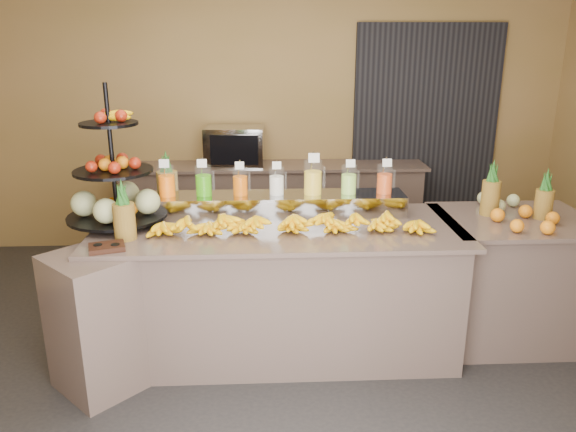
{
  "coord_description": "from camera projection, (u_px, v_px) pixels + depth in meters",
  "views": [
    {
      "loc": [
        -0.11,
        -3.31,
        2.16
      ],
      "look_at": [
        0.06,
        0.3,
        1.0
      ],
      "focal_mm": 35.0,
      "sensor_mm": 36.0,
      "label": 1
    }
  ],
  "objects": [
    {
      "name": "juice_pitcher_orange_c",
      "position": [
        385.0,
        181.0,
        4.05
      ],
      "size": [
        0.11,
        0.12,
        0.27
      ],
      "color": "silver",
      "rests_on": "pitcher_tray"
    },
    {
      "name": "pitcher_tray",
      "position": [
        277.0,
        204.0,
        4.06
      ],
      "size": [
        1.85,
        0.3,
        0.15
      ],
      "primitive_type": "cube",
      "color": "gray",
      "rests_on": "buffet_counter"
    },
    {
      "name": "fruit_stand",
      "position": [
        122.0,
        189.0,
        3.82
      ],
      "size": [
        0.73,
        0.73,
        0.95
      ],
      "rotation": [
        0.0,
        0.0,
        0.08
      ],
      "color": "black",
      "rests_on": "buffet_counter"
    },
    {
      "name": "condiment_caddy",
      "position": [
        107.0,
        247.0,
        3.4
      ],
      "size": [
        0.25,
        0.21,
        0.03
      ],
      "primitive_type": "cube",
      "rotation": [
        0.0,
        0.0,
        0.3
      ],
      "color": "black",
      "rests_on": "buffet_counter"
    },
    {
      "name": "juice_pitcher_green",
      "position": [
        204.0,
        182.0,
        3.99
      ],
      "size": [
        0.12,
        0.12,
        0.28
      ],
      "color": "silver",
      "rests_on": "pitcher_tray"
    },
    {
      "name": "pineapple_left_a",
      "position": [
        124.0,
        217.0,
        3.54
      ],
      "size": [
        0.14,
        0.14,
        0.39
      ],
      "rotation": [
        0.0,
        0.0,
        0.42
      ],
      "color": "brown",
      "rests_on": "buffet_counter"
    },
    {
      "name": "pineapple_left_b",
      "position": [
        168.0,
        187.0,
        4.16
      ],
      "size": [
        0.15,
        0.15,
        0.45
      ],
      "rotation": [
        0.0,
        0.0,
        -0.11
      ],
      "color": "brown",
      "rests_on": "buffet_counter"
    },
    {
      "name": "right_fruit_pile",
      "position": [
        520.0,
        210.0,
        3.91
      ],
      "size": [
        0.48,
        0.45,
        0.25
      ],
      "color": "brown",
      "rests_on": "right_counter"
    },
    {
      "name": "banana_heap",
      "position": [
        291.0,
        220.0,
        3.72
      ],
      "size": [
        1.92,
        0.17,
        0.16
      ],
      "color": "#EDB50B",
      "rests_on": "buffet_counter"
    },
    {
      "name": "juice_pitcher_lime",
      "position": [
        349.0,
        181.0,
        4.04
      ],
      "size": [
        0.11,
        0.12,
        0.27
      ],
      "color": "silver",
      "rests_on": "pitcher_tray"
    },
    {
      "name": "right_counter",
      "position": [
        509.0,
        278.0,
        4.13
      ],
      "size": [
        1.08,
        0.88,
        0.93
      ],
      "color": "gray",
      "rests_on": "ground"
    },
    {
      "name": "ground",
      "position": [
        281.0,
        370.0,
        3.82
      ],
      "size": [
        6.0,
        6.0,
        0.0
      ],
      "primitive_type": "plane",
      "color": "black",
      "rests_on": "ground"
    },
    {
      "name": "back_ledge",
      "position": [
        273.0,
        208.0,
        5.81
      ],
      "size": [
        3.1,
        0.55,
        0.93
      ],
      "color": "gray",
      "rests_on": "ground"
    },
    {
      "name": "juice_pitcher_lemon",
      "position": [
        313.0,
        179.0,
        4.02
      ],
      "size": [
        0.13,
        0.14,
        0.32
      ],
      "color": "silver",
      "rests_on": "pitcher_tray"
    },
    {
      "name": "room_envelope",
      "position": [
        302.0,
        79.0,
        4.0
      ],
      "size": [
        6.04,
        5.02,
        2.82
      ],
      "color": "olive",
      "rests_on": "ground"
    },
    {
      "name": "juice_pitcher_milk",
      "position": [
        277.0,
        182.0,
        4.01
      ],
      "size": [
        0.11,
        0.11,
        0.26
      ],
      "color": "silver",
      "rests_on": "pitcher_tray"
    },
    {
      "name": "juice_pitcher_orange_a",
      "position": [
        167.0,
        183.0,
        3.97
      ],
      "size": [
        0.12,
        0.12,
        0.29
      ],
      "color": "silver",
      "rests_on": "pitcher_tray"
    },
    {
      "name": "buffet_counter",
      "position": [
        263.0,
        291.0,
        3.92
      ],
      "size": [
        2.75,
        1.25,
        0.93
      ],
      "color": "gray",
      "rests_on": "ground"
    },
    {
      "name": "oven_warmer",
      "position": [
        235.0,
        146.0,
        5.6
      ],
      "size": [
        0.6,
        0.44,
        0.39
      ],
      "primitive_type": "cube",
      "rotation": [
        0.0,
        0.0,
        -0.07
      ],
      "color": "gray",
      "rests_on": "back_ledge"
    },
    {
      "name": "juice_pitcher_orange_b",
      "position": [
        240.0,
        183.0,
        4.0
      ],
      "size": [
        0.11,
        0.11,
        0.26
      ],
      "color": "silver",
      "rests_on": "pitcher_tray"
    }
  ]
}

